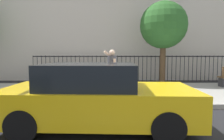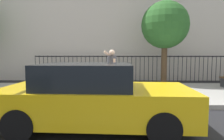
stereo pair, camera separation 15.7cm
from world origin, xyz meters
name	(u,v)px [view 2 (the right image)]	position (x,y,z in m)	size (l,w,h in m)	color
ground_plane	(154,110)	(0.00, 0.00, 0.00)	(60.00, 60.00, 0.00)	black
sidewalk	(143,93)	(0.00, 2.20, 0.07)	(28.00, 4.40, 0.15)	#9E9B93
iron_fence	(134,65)	(0.00, 5.90, 1.02)	(12.03, 0.04, 1.60)	black
taxi_yellow	(94,97)	(-1.67, -1.34, 0.70)	(4.28, 2.02, 1.45)	yellow
pedestrian_on_phone	(112,69)	(-1.27, 1.32, 1.13)	(0.57, 0.72, 1.68)	beige
street_tree_far	(165,26)	(1.47, 4.54, 3.18)	(2.48, 2.48, 4.45)	#4C3823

